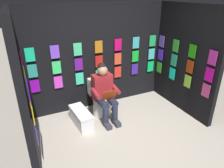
# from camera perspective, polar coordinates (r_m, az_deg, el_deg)

# --- Properties ---
(ground_plane) EXTENTS (30.00, 30.00, 0.00)m
(ground_plane) POSITION_cam_1_polar(r_m,az_deg,el_deg) (3.70, 7.62, -17.85)
(ground_plane) COLOR #B2A899
(display_wall_back) EXTENTS (3.24, 0.14, 2.27)m
(display_wall_back) POSITION_cam_1_polar(r_m,az_deg,el_deg) (4.59, -4.00, 7.33)
(display_wall_back) COLOR black
(display_wall_back) RESTS_ON ground
(display_wall_left) EXTENTS (0.14, 1.79, 2.27)m
(display_wall_left) POSITION_cam_1_polar(r_m,az_deg,el_deg) (4.68, 19.47, 6.34)
(display_wall_left) COLOR black
(display_wall_left) RESTS_ON ground
(display_wall_right) EXTENTS (0.14, 1.79, 2.27)m
(display_wall_right) POSITION_cam_1_polar(r_m,az_deg,el_deg) (3.42, -23.82, -0.86)
(display_wall_right) COLOR black
(display_wall_right) RESTS_ON ground
(toilet) EXTENTS (0.41, 0.56, 0.77)m
(toilet) POSITION_cam_1_polar(r_m,az_deg,el_deg) (4.48, -3.20, -4.29)
(toilet) COLOR white
(toilet) RESTS_ON ground
(person_reading) EXTENTS (0.53, 0.69, 1.19)m
(person_reading) POSITION_cam_1_polar(r_m,az_deg,el_deg) (4.17, -2.06, -2.33)
(person_reading) COLOR maroon
(person_reading) RESTS_ON ground
(comic_longbox_near) EXTENTS (0.33, 0.70, 0.32)m
(comic_longbox_near) POSITION_cam_1_polar(r_m,az_deg,el_deg) (4.22, -8.51, -9.12)
(comic_longbox_near) COLOR silver
(comic_longbox_near) RESTS_ON ground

